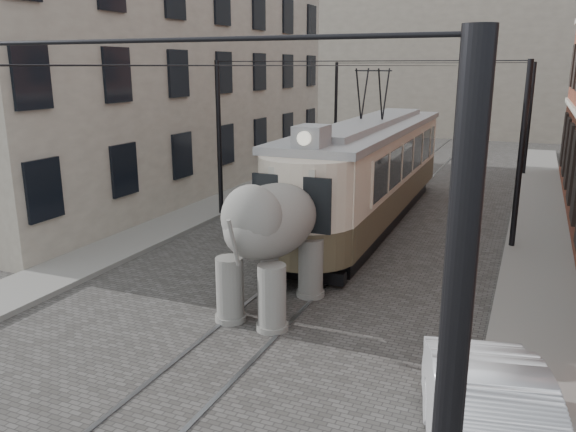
% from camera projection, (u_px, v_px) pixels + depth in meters
% --- Properties ---
extents(ground, '(120.00, 120.00, 0.00)m').
position_uv_depth(ground, '(293.00, 290.00, 15.22)').
color(ground, '#474441').
extents(tram_rails, '(1.54, 80.00, 0.02)m').
position_uv_depth(tram_rails, '(293.00, 290.00, 15.22)').
color(tram_rails, slate).
rests_on(tram_rails, ground).
extents(sidewalk_right, '(2.00, 60.00, 0.15)m').
position_uv_depth(sidewalk_right, '(537.00, 327.00, 12.91)').
color(sidewalk_right, slate).
rests_on(sidewalk_right, ground).
extents(sidewalk_left, '(2.00, 60.00, 0.15)m').
position_uv_depth(sidewalk_left, '(100.00, 256.00, 17.69)').
color(sidewalk_left, slate).
rests_on(sidewalk_left, ground).
extents(stucco_building, '(7.00, 24.00, 10.00)m').
position_uv_depth(stucco_building, '(161.00, 83.00, 27.03)').
color(stucco_building, gray).
rests_on(stucco_building, ground).
extents(distant_block, '(28.00, 10.00, 14.00)m').
position_uv_depth(distant_block, '(473.00, 51.00, 48.97)').
color(distant_block, gray).
rests_on(distant_block, ground).
extents(catenary, '(11.00, 30.20, 6.00)m').
position_uv_depth(catenary, '(346.00, 153.00, 18.98)').
color(catenary, black).
rests_on(catenary, ground).
extents(tram, '(3.13, 14.35, 5.68)m').
position_uv_depth(tram, '(370.00, 148.00, 21.23)').
color(tram, beige).
rests_on(tram, ground).
extents(elephant, '(3.33, 5.74, 3.43)m').
position_uv_depth(elephant, '(272.00, 241.00, 13.70)').
color(elephant, slate).
rests_on(elephant, ground).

